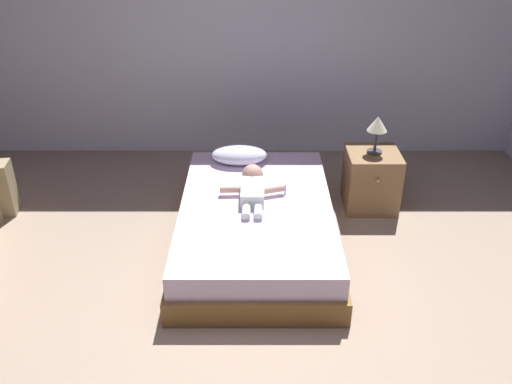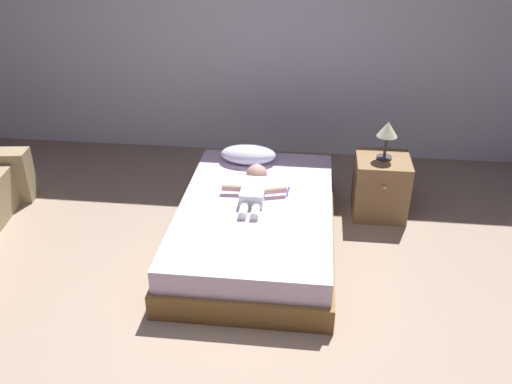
{
  "view_description": "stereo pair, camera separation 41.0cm",
  "coord_description": "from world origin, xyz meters",
  "views": [
    {
      "loc": [
        0.23,
        -2.42,
        2.45
      ],
      "look_at": [
        0.23,
        1.17,
        0.46
      ],
      "focal_mm": 37.85,
      "sensor_mm": 36.0,
      "label": 1
    },
    {
      "loc": [
        0.64,
        -2.4,
        2.45
      ],
      "look_at": [
        0.23,
        1.17,
        0.46
      ],
      "focal_mm": 37.85,
      "sensor_mm": 36.0,
      "label": 2
    }
  ],
  "objects": [
    {
      "name": "ground_plane",
      "position": [
        0.0,
        0.0,
        0.0
      ],
      "size": [
        8.0,
        8.0,
        0.0
      ],
      "primitive_type": "plane",
      "color": "gray"
    },
    {
      "name": "wall_behind_bed",
      "position": [
        0.0,
        3.0,
        1.26
      ],
      "size": [
        8.0,
        0.12,
        2.51
      ],
      "primitive_type": "cube",
      "color": "silver",
      "rests_on": "ground_plane"
    },
    {
      "name": "bed",
      "position": [
        0.23,
        1.17,
        0.18
      ],
      "size": [
        1.21,
        1.96,
        0.36
      ],
      "color": "brown",
      "rests_on": "ground_plane"
    },
    {
      "name": "pillow",
      "position": [
        0.08,
        1.89,
        0.44
      ],
      "size": [
        0.49,
        0.29,
        0.16
      ],
      "color": "silver",
      "rests_on": "bed"
    },
    {
      "name": "nightstand",
      "position": [
        1.24,
        1.76,
        0.26
      ],
      "size": [
        0.45,
        0.48,
        0.52
      ],
      "color": "brown",
      "rests_on": "ground_plane"
    },
    {
      "name": "toothbrush",
      "position": [
        0.47,
        1.38,
        0.37
      ],
      "size": [
        0.02,
        0.15,
        0.02
      ],
      "color": "blue",
      "rests_on": "bed"
    },
    {
      "name": "lamp",
      "position": [
        1.24,
        1.76,
        0.76
      ],
      "size": [
        0.17,
        0.17,
        0.33
      ],
      "color": "#333338",
      "rests_on": "nightstand"
    },
    {
      "name": "baby",
      "position": [
        0.2,
        1.31,
        0.43
      ],
      "size": [
        0.52,
        0.66,
        0.17
      ],
      "color": "white",
      "rests_on": "bed"
    }
  ]
}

